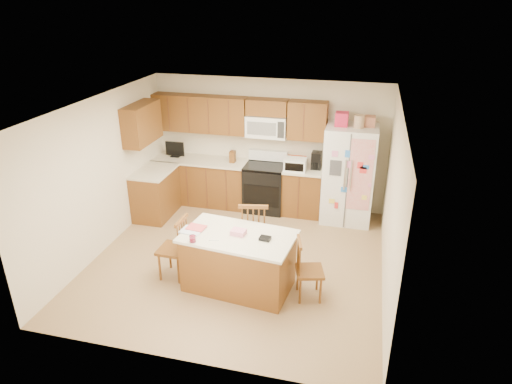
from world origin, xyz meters
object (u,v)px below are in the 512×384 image
(refrigerator, at_px, (349,174))
(windsor_chair_back, at_px, (254,234))
(island, at_px, (239,261))
(windsor_chair_right, at_px, (308,271))
(stove, at_px, (265,187))
(windsor_chair_left, at_px, (175,249))

(refrigerator, xyz_separation_m, windsor_chair_back, (-1.31, -1.86, -0.41))
(refrigerator, bearing_deg, island, -118.02)
(windsor_chair_back, bearing_deg, refrigerator, 54.97)
(refrigerator, height_order, island, refrigerator)
(refrigerator, relative_size, windsor_chair_back, 1.89)
(refrigerator, bearing_deg, windsor_chair_back, -125.03)
(windsor_chair_back, bearing_deg, windsor_chair_right, -36.25)
(island, bearing_deg, stove, 94.67)
(refrigerator, relative_size, island, 1.23)
(windsor_chair_back, xyz_separation_m, windsor_chair_right, (0.94, -0.69, -0.08))
(refrigerator, distance_m, windsor_chair_back, 2.31)
(windsor_chair_left, height_order, windsor_chair_back, windsor_chair_back)
(stove, distance_m, windsor_chair_left, 2.70)
(island, distance_m, windsor_chair_right, 1.00)
(refrigerator, xyz_separation_m, windsor_chair_left, (-2.35, -2.52, -0.46))
(island, bearing_deg, refrigerator, 61.98)
(windsor_chair_left, bearing_deg, island, -1.82)
(stove, relative_size, island, 0.68)
(stove, xyz_separation_m, windsor_chair_back, (0.27, -1.93, 0.03))
(windsor_chair_back, relative_size, windsor_chair_right, 1.19)
(island, bearing_deg, windsor_chair_left, 178.18)
(refrigerator, xyz_separation_m, island, (-1.36, -2.55, -0.49))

